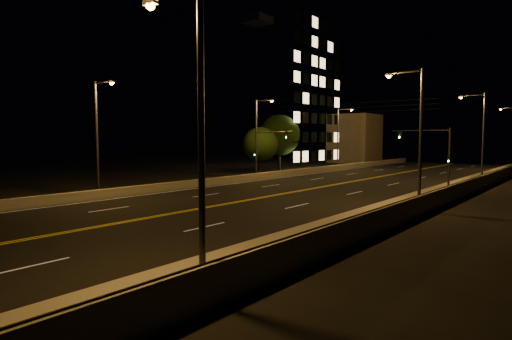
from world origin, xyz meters
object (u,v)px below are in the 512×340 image
Objects in this scene: streetlight_2 at (481,132)px; tree_1 at (280,135)px; streetlight_6 at (339,134)px; building_tower at (257,95)px; streetlight_1 at (417,129)px; streetlight_5 at (258,133)px; traffic_signal_right at (436,152)px; streetlight_0 at (194,119)px; streetlight_4 at (99,131)px; tree_0 at (260,145)px; traffic_signal_left at (263,148)px.

streetlight_2 is 27.90m from tree_1.
building_tower reaches higher than streetlight_6.
streetlight_1 is 23.97m from streetlight_5.
streetlight_6 is at bearing 2.56° from building_tower.
streetlight_2 is at bearing 80.21° from traffic_signal_right.
streetlight_0 is 51.07m from tree_1.
streetlight_4 is 42.75m from building_tower.
streetlight_0 is at bearing -90.00° from streetlight_1.
streetlight_1 is at bearing -39.06° from building_tower.
streetlight_0 is 38.68m from streetlight_2.
traffic_signal_left is at bearing -49.27° from tree_0.
streetlight_0 is 1.00× the size of streetlight_1.
traffic_signal_right is at bearing 98.87° from streetlight_1.
streetlight_1 is (0.00, 19.42, 0.00)m from streetlight_0.
traffic_signal_right is at bearing -45.79° from streetlight_6.
streetlight_6 reaches higher than tree_0.
streetlight_5 is 1.64× the size of traffic_signal_left.
tree_0 reaches higher than traffic_signal_right.
tree_1 is at bearing 118.49° from traffic_signal_left.
streetlight_1 is 22.71m from traffic_signal_left.
streetlight_2 is 1.64× the size of traffic_signal_right.
traffic_signal_right is (-1.58, 29.54, -1.70)m from streetlight_0.
streetlight_2 is at bearing 8.38° from tree_0.
traffic_signal_right is 0.69× the size of tree_1.
tree_1 is (-6.12, 12.87, -0.14)m from streetlight_5.
building_tower is (-36.78, 10.59, 6.75)m from streetlight_2.
streetlight_5 is (-21.44, 30.12, 0.00)m from streetlight_0.
streetlight_1 is 1.00× the size of streetlight_5.
streetlight_2 is (0.00, 38.68, 0.00)m from streetlight_0.
streetlight_5 is at bearing 153.48° from streetlight_1.
streetlight_0 and streetlight_4 have the same top height.
building_tower is (-36.78, 29.85, 6.75)m from streetlight_1.
streetlight_2 reaches higher than traffic_signal_left.
streetlight_1 and streetlight_4 have the same top height.
streetlight_1 is 10.38m from traffic_signal_right.
tree_0 is (11.81, -14.27, -8.16)m from building_tower.
streetlight_1 is 29.47m from tree_0.
streetlight_6 is (0.00, 40.01, 0.00)m from streetlight_4.
streetlight_0 is 36.98m from streetlight_5.
streetlight_2 is at bearing -16.06° from building_tower.
streetlight_6 is 16.77m from building_tower.
streetlight_6 is 28.54m from traffic_signal_right.
traffic_signal_left is 0.91× the size of tree_0.
building_tower is (-15.34, -0.68, 6.75)m from streetlight_6.
streetlight_0 is at bearing -54.55° from streetlight_5.
streetlight_0 is 43.02m from tree_0.
streetlight_6 is at bearing 90.00° from streetlight_4.
streetlight_0 is 1.00× the size of streetlight_6.
traffic_signal_left is (1.18, 19.58, -1.70)m from streetlight_4.
streetlight_2 is 25.28m from tree_0.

